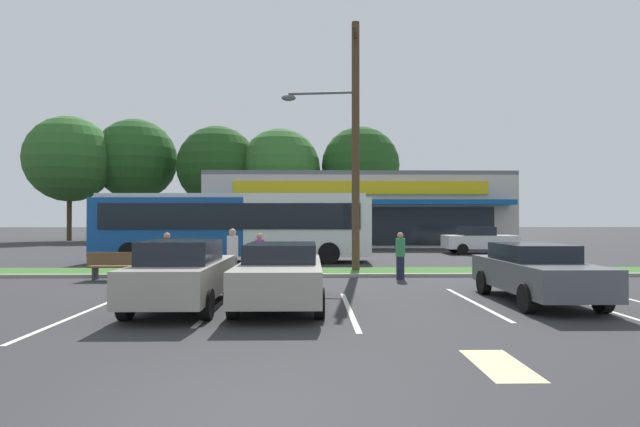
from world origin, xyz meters
The scene contains 26 objects.
ground_plane centered at (0.00, 0.00, 0.00)m, with size 240.00×240.00×0.00m, color #2D2D30.
grass_median centered at (0.00, 14.00, 0.06)m, with size 56.00×2.20×0.12m, color #386B28.
curb_lip centered at (0.00, 12.78, 0.06)m, with size 56.00×0.24×0.12m, color #99968C.
parking_stripe_0 centered at (-4.19, 5.63, 0.00)m, with size 0.12×4.80×0.01m, color silver.
parking_stripe_1 centered at (-1.39, 6.90, 0.00)m, with size 0.12×4.80×0.01m, color silver.
parking_stripe_2 centered at (1.70, 6.41, 0.00)m, with size 0.12×4.80×0.01m, color silver.
parking_stripe_3 centered at (4.85, 7.26, 0.00)m, with size 0.12×4.80×0.01m, color silver.
parking_stripe_4 centered at (7.52, 5.85, 0.00)m, with size 0.12×4.80×0.01m, color silver.
lot_arrow centered at (3.50, 2.05, 0.00)m, with size 0.70×1.60×0.01m, color beige.
storefront_building centered at (4.34, 36.44, 2.74)m, with size 22.37×14.23×5.48m.
tree_far_left centered at (-22.01, 42.69, 7.71)m, with size 8.06×8.06×11.75m.
tree_left centered at (-16.78, 45.55, 8.00)m, with size 8.11×8.11×12.06m.
tree_mid_left centered at (-8.31, 44.00, 7.18)m, with size 7.83×7.83×11.10m.
tree_mid centered at (-2.19, 43.92, 6.93)m, with size 7.84×7.84×10.86m.
tree_mid_right centered at (5.74, 44.60, 7.33)m, with size 7.72×7.72×11.20m.
utility_pole centered at (2.39, 14.12, 5.15)m, with size 3.08×2.40×9.61m.
city_bus centered at (-2.87, 19.09, 1.77)m, with size 13.10×2.93×3.25m.
bus_stop_bench centered at (-5.88, 12.04, 0.50)m, with size 1.60×0.45×0.95m.
car_0 centered at (-2.12, 6.61, 0.80)m, with size 1.86×4.40×1.58m.
car_1 centered at (10.77, 24.49, 0.81)m, with size 4.15×2.00×1.60m.
car_3 centered at (0.11, 6.91, 0.77)m, with size 2.00×4.78×1.47m.
car_4 centered at (6.40, 7.33, 0.75)m, with size 1.88×4.47×1.44m.
pedestrian_near_bench centered at (-1.66, 10.92, 0.88)m, with size 0.35×0.35×1.76m.
pedestrian_by_pole centered at (-0.93, 12.10, 0.80)m, with size 0.32×0.32×1.58m.
pedestrian_mid centered at (3.89, 12.09, 0.81)m, with size 0.32×0.32×1.61m.
pedestrian_far centered at (-3.93, 11.62, 0.81)m, with size 0.33×0.33×1.62m.
Camera 1 is at (0.83, -5.00, 2.07)m, focal length 28.15 mm.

